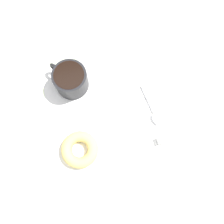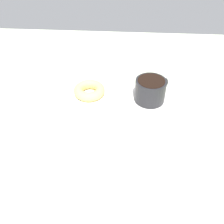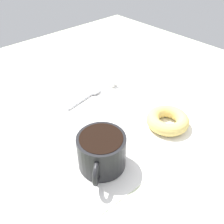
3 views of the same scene
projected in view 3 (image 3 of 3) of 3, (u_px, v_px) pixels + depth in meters
The scene contains 6 objects.
ground_plane at pixel (108, 126), 60.75cm from camera, with size 120.00×120.00×2.00cm, color beige.
napkin at pixel (112, 119), 60.98cm from camera, with size 35.44×35.44×0.30cm, color white.
coffee_cup at pixel (101, 151), 47.36cm from camera, with size 10.69×9.83×7.09cm.
donut at pixel (168, 120), 58.08cm from camera, with size 9.92×9.92×2.95cm, color #E5C66B.
spoon at pixel (92, 94), 68.72cm from camera, with size 11.95×3.31×0.90cm.
sugar_cube at pixel (112, 83), 72.27cm from camera, with size 1.86×1.86×1.86cm, color white.
Camera 3 is at (30.20, 34.49, 39.01)cm, focal length 40.00 mm.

